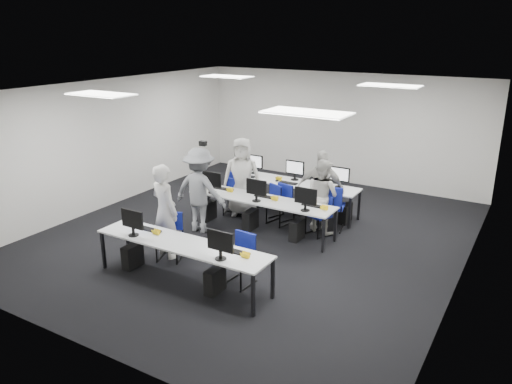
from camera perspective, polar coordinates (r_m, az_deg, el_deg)
The scene contains 23 objects.
room at distance 9.95m, azimuth -0.01°, elevation 3.11°, with size 9.00×9.02×3.00m.
ceiling_panels at distance 9.68m, azimuth -0.01°, elevation 11.63°, with size 5.20×4.60×0.02m.
desk_front at distance 8.37m, azimuth -8.46°, elevation -6.05°, with size 3.20×0.70×0.73m.
desk_mid at distance 10.36m, azimuth 0.55°, elevation -1.03°, with size 3.20×0.70×0.73m.
desk_back at distance 11.53m, azimuth 4.04°, elevation 0.94°, with size 3.20×0.70×0.73m.
equipment_front at distance 8.60m, azimuth -9.44°, elevation -7.77°, with size 2.51×0.41×1.19m.
equipment_mid at distance 10.55m, azimuth -0.41°, elevation -2.54°, with size 2.91×0.41×1.19m.
equipment_back at distance 11.57m, azimuth 4.89°, elevation -0.70°, with size 2.91×0.41×1.19m.
chair_0 at distance 9.43m, azimuth -9.77°, elevation -5.98°, with size 0.56×0.58×0.86m.
chair_1 at distance 8.42m, azimuth -1.90°, elevation -8.74°, with size 0.46×0.50×0.87m.
chair_2 at distance 11.58m, azimuth -2.48°, elevation -0.96°, with size 0.60×0.63×0.94m.
chair_3 at distance 10.95m, azimuth 2.73°, elevation -2.24°, with size 0.51×0.54×0.86m.
chair_4 at distance 10.45m, azimuth 7.25°, elevation -3.47°, with size 0.53×0.56×0.82m.
chair_5 at distance 11.69m, azimuth -1.95°, elevation -0.95°, with size 0.43×0.47×0.83m.
chair_6 at distance 11.20m, azimuth 2.92°, elevation -1.81°, with size 0.54×0.57×0.84m.
chair_7 at distance 10.77m, azimuth 8.67°, elevation -2.58°, with size 0.59×0.62×0.99m.
handbag at distance 11.02m, azimuth -6.12°, elevation 1.22°, with size 0.40×0.26×0.33m, color #A48054.
student_0 at distance 9.33m, azimuth -10.38°, elevation -2.16°, with size 0.65×0.43×1.78m, color beige.
student_1 at distance 10.45m, azimuth 7.60°, elevation -0.43°, with size 0.76×0.59×1.56m, color beige.
student_2 at distance 11.31m, azimuth -1.62°, elevation 1.75°, with size 0.87×0.57×1.78m, color beige.
student_3 at distance 10.65m, azimuth 7.36°, elevation 0.32°, with size 0.99×0.41×1.70m, color beige.
photographer at distance 10.40m, azimuth -6.43°, elevation 0.20°, with size 1.16×0.67×1.79m, color slate.
dslr_camera at distance 10.30m, azimuth -6.10°, elevation 5.55°, with size 0.14×0.18×0.10m, color black.
Camera 1 is at (4.90, -8.27, 4.08)m, focal length 35.00 mm.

